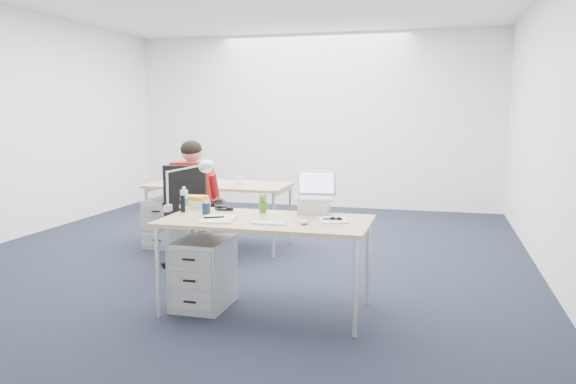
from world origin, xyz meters
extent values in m
plane|color=black|center=(0.00, 0.00, 0.00)|extent=(7.00, 7.00, 0.00)
cube|color=white|center=(0.00, 3.50, 1.40)|extent=(6.00, 0.02, 2.80)
cube|color=white|center=(3.00, 0.00, 1.40)|extent=(0.02, 7.00, 2.80)
cube|color=tan|center=(0.73, -1.43, 0.71)|extent=(1.60, 0.80, 0.03)
cylinder|color=#B7BABC|center=(-0.02, -1.78, 0.35)|extent=(0.04, 0.04, 0.70)
cylinder|color=#B7BABC|center=(1.48, -1.78, 0.35)|extent=(0.04, 0.04, 0.70)
cylinder|color=#B7BABC|center=(-0.02, -1.08, 0.35)|extent=(0.04, 0.04, 0.70)
cylinder|color=#B7BABC|center=(1.48, -1.08, 0.35)|extent=(0.04, 0.04, 0.70)
cube|color=tan|center=(-0.42, 0.48, 0.71)|extent=(1.60, 0.80, 0.03)
cylinder|color=#B7BABC|center=(-1.17, 0.13, 0.35)|extent=(0.04, 0.04, 0.70)
cylinder|color=#B7BABC|center=(0.33, 0.13, 0.35)|extent=(0.04, 0.04, 0.70)
cylinder|color=#B7BABC|center=(-1.17, 0.83, 0.35)|extent=(0.04, 0.04, 0.70)
cylinder|color=#B7BABC|center=(0.33, 0.83, 0.35)|extent=(0.04, 0.04, 0.70)
cylinder|color=black|center=(-0.39, -0.35, 0.25)|extent=(0.04, 0.04, 0.40)
cube|color=black|center=(-0.39, -0.35, 0.46)|extent=(0.49, 0.49, 0.07)
cube|color=black|center=(-0.36, -0.57, 0.78)|extent=(0.43, 0.10, 0.50)
cube|color=#B4191B|center=(-0.39, -0.34, 0.78)|extent=(0.40, 0.21, 0.54)
sphere|color=tan|center=(-0.39, -0.34, 1.15)|extent=(0.21, 0.21, 0.21)
cube|color=#9C9EA1|center=(0.21, -1.47, 0.28)|extent=(0.40, 0.50, 0.55)
cube|color=#9C9EA1|center=(-1.02, 0.33, 0.28)|extent=(0.40, 0.50, 0.55)
cube|color=white|center=(0.81, -1.61, 0.74)|extent=(0.25, 0.11, 0.01)
ellipsoid|color=white|center=(1.06, -1.56, 0.75)|extent=(0.09, 0.10, 0.03)
cylinder|color=#162547|center=(0.21, -1.39, 0.78)|extent=(0.08, 0.08, 0.11)
cylinder|color=silver|center=(-0.02, -1.30, 0.83)|extent=(0.08, 0.08, 0.21)
cube|color=silver|center=(-0.02, -1.08, 0.78)|extent=(0.27, 0.24, 0.10)
cube|color=black|center=(-0.02, -1.33, 0.80)|extent=(0.04, 0.04, 0.14)
cube|color=#F3D78C|center=(0.37, -1.56, 0.74)|extent=(0.31, 0.39, 0.01)
cube|color=#F3D78C|center=(1.24, -1.36, 0.73)|extent=(0.27, 0.32, 0.01)
cylinder|color=white|center=(-0.17, 0.43, 0.78)|extent=(0.09, 0.09, 0.10)
cube|color=white|center=(-0.68, 0.72, 0.73)|extent=(0.25, 0.31, 0.01)
camera|label=1|loc=(1.99, -5.49, 1.55)|focal=35.00mm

